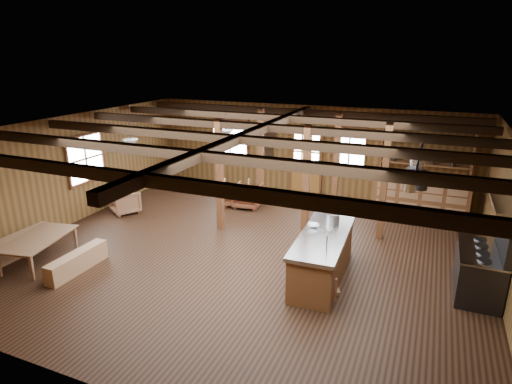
# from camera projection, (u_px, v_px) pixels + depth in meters

# --- Properties ---
(room) EXTENTS (10.04, 9.04, 2.84)m
(room) POSITION_uv_depth(u_px,v_px,m) (248.00, 194.00, 9.18)
(room) COLOR black
(room) RESTS_ON ground
(ceiling_joists) EXTENTS (9.80, 8.82, 0.18)m
(ceiling_joists) POSITION_uv_depth(u_px,v_px,m) (251.00, 133.00, 8.94)
(ceiling_joists) COLOR black
(ceiling_joists) RESTS_ON ceiling
(timber_posts) EXTENTS (3.95, 2.35, 2.80)m
(timber_posts) POSITION_uv_depth(u_px,v_px,m) (300.00, 173.00, 10.81)
(timber_posts) COLOR #4D2F16
(timber_posts) RESTS_ON floor
(back_door) EXTENTS (1.02, 0.08, 2.15)m
(back_door) POSITION_uv_depth(u_px,v_px,m) (306.00, 168.00, 13.24)
(back_door) COLOR brown
(back_door) RESTS_ON floor
(window_back_left) EXTENTS (1.32, 0.06, 1.32)m
(window_back_left) POSITION_uv_depth(u_px,v_px,m) (230.00, 139.00, 13.98)
(window_back_left) COLOR white
(window_back_left) RESTS_ON wall_back
(window_back_right) EXTENTS (1.02, 0.06, 1.32)m
(window_back_right) POSITION_uv_depth(u_px,v_px,m) (349.00, 149.00, 12.55)
(window_back_right) COLOR white
(window_back_right) RESTS_ON wall_back
(window_left) EXTENTS (0.14, 1.24, 1.32)m
(window_left) POSITION_uv_depth(u_px,v_px,m) (85.00, 159.00, 11.38)
(window_left) COLOR white
(window_left) RESTS_ON wall_back
(notice_boards) EXTENTS (1.08, 0.03, 0.90)m
(notice_boards) POSITION_uv_depth(u_px,v_px,m) (261.00, 140.00, 13.56)
(notice_boards) COLOR white
(notice_boards) RESTS_ON wall_back
(back_counter) EXTENTS (2.55, 0.60, 2.45)m
(back_counter) POSITION_uv_depth(u_px,v_px,m) (421.00, 192.00, 11.86)
(back_counter) COLOR brown
(back_counter) RESTS_ON floor
(pendant_lamps) EXTENTS (1.86, 2.36, 0.66)m
(pendant_lamps) POSITION_uv_depth(u_px,v_px,m) (181.00, 139.00, 10.62)
(pendant_lamps) COLOR #2E2E31
(pendant_lamps) RESTS_ON ceiling
(pot_rack) EXTENTS (0.40, 3.00, 0.44)m
(pot_rack) POSITION_uv_depth(u_px,v_px,m) (418.00, 166.00, 7.97)
(pot_rack) COLOR #2E2E31
(pot_rack) RESTS_ON ceiling
(kitchen_island) EXTENTS (0.98, 2.53, 1.20)m
(kitchen_island) POSITION_uv_depth(u_px,v_px,m) (323.00, 256.00, 8.42)
(kitchen_island) COLOR brown
(kitchen_island) RESTS_ON floor
(step_stool) EXTENTS (0.60, 0.53, 0.44)m
(step_stool) POSITION_uv_depth(u_px,v_px,m) (323.00, 286.00, 7.83)
(step_stool) COLOR #9A6C46
(step_stool) RESTS_ON floor
(commercial_range) EXTENTS (0.79, 1.51, 1.87)m
(commercial_range) POSITION_uv_depth(u_px,v_px,m) (483.00, 264.00, 7.81)
(commercial_range) COLOR #2E2E31
(commercial_range) RESTS_ON floor
(dining_table) EXTENTS (1.21, 1.77, 0.57)m
(dining_table) POSITION_uv_depth(u_px,v_px,m) (41.00, 250.00, 9.11)
(dining_table) COLOR brown
(dining_table) RESTS_ON floor
(bench_wall) EXTENTS (0.33, 1.75, 0.48)m
(bench_wall) POSITION_uv_depth(u_px,v_px,m) (16.00, 246.00, 9.40)
(bench_wall) COLOR #9A6C46
(bench_wall) RESTS_ON floor
(bench_aisle) EXTENTS (0.28, 1.48, 0.41)m
(bench_aisle) POSITION_uv_depth(u_px,v_px,m) (77.00, 262.00, 8.77)
(bench_aisle) COLOR #9A6C46
(bench_aisle) RESTS_ON floor
(armchair_a) EXTENTS (1.02, 1.03, 0.73)m
(armchair_a) POSITION_uv_depth(u_px,v_px,m) (236.00, 193.00, 12.58)
(armchair_a) COLOR brown
(armchair_a) RESTS_ON floor
(armchair_b) EXTENTS (0.80, 0.82, 0.69)m
(armchair_b) POSITION_uv_depth(u_px,v_px,m) (248.00, 196.00, 12.36)
(armchair_b) COLOR #5D2E1C
(armchair_b) RESTS_ON floor
(armchair_c) EXTENTS (0.97, 0.98, 0.65)m
(armchair_c) POSITION_uv_depth(u_px,v_px,m) (125.00, 202.00, 11.94)
(armchair_c) COLOR brown
(armchair_c) RESTS_ON floor
(counter_pot) EXTENTS (0.27, 0.27, 0.16)m
(counter_pot) POSITION_uv_depth(u_px,v_px,m) (333.00, 218.00, 8.90)
(counter_pot) COLOR silver
(counter_pot) RESTS_ON kitchen_island
(bowl) EXTENTS (0.31, 0.31, 0.06)m
(bowl) POSITION_uv_depth(u_px,v_px,m) (313.00, 226.00, 8.62)
(bowl) COLOR silver
(bowl) RESTS_ON kitchen_island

